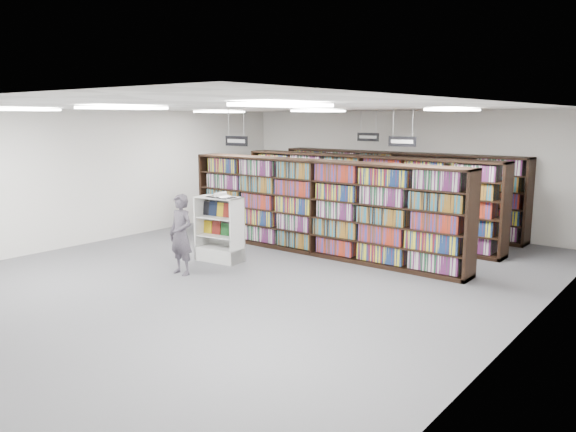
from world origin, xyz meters
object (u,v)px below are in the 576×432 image
Objects in this scene: bookshelf_row_near at (318,207)px; open_book at (221,196)px; endcap_display at (221,239)px; shopper at (181,235)px.

open_book is at bearing -121.74° from bookshelf_row_near.
endcap_display is 1.27m from shopper.
bookshelf_row_near is 2.23m from open_book.
shopper is at bearing -110.27° from bookshelf_row_near.
bookshelf_row_near is at bearing 58.20° from open_book.
shopper reaches higher than endcap_display.
bookshelf_row_near is at bearing 48.20° from endcap_display.
endcap_display is 0.95m from open_book.
bookshelf_row_near is at bearing 70.60° from shopper.
bookshelf_row_near is 3.22m from shopper.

